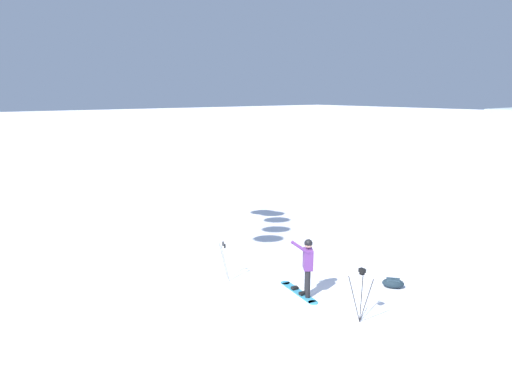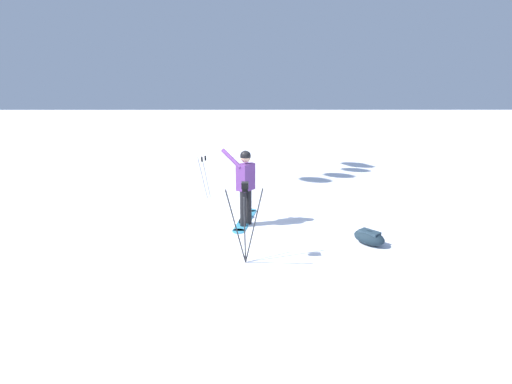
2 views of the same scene
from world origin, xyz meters
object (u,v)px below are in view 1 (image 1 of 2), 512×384
at_px(snowboarder, 308,261).
at_px(snowboard, 299,292).
at_px(camera_tripod, 361,285).
at_px(gear_bag_large, 393,283).
at_px(ski_poles, 224,256).

distance_m(snowboarder, snowboard, 1.12).
bearing_deg(camera_tripod, snowboarder, -89.20).
xyz_separation_m(gear_bag_large, camera_tripod, (2.50, 0.79, 0.89)).
distance_m(snowboard, gear_bag_large, 2.96).
bearing_deg(snowboard, ski_poles, -59.14).
bearing_deg(gear_bag_large, snowboard, -30.73).
xyz_separation_m(snowboard, ski_poles, (1.27, -2.12, 0.81)).
xyz_separation_m(camera_tripod, ski_poles, (1.31, -4.42, -0.22)).
bearing_deg(ski_poles, camera_tripod, 106.49).
height_order(snowboarder, camera_tripod, snowboarder).
bearing_deg(camera_tripod, gear_bag_large, -162.42).
bearing_deg(snowboard, camera_tripod, 91.08).
bearing_deg(ski_poles, snowboarder, 117.57).
xyz_separation_m(snowboarder, camera_tripod, (-0.03, 1.97, -0.04)).
height_order(snowboard, gear_bag_large, gear_bag_large).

